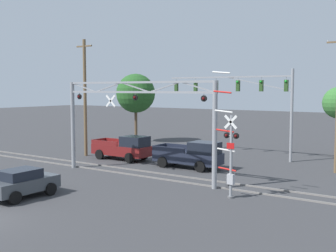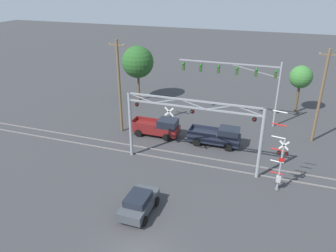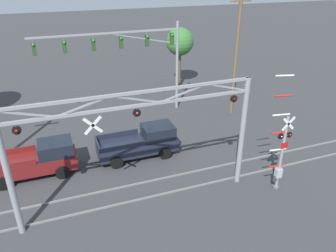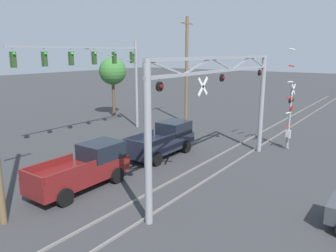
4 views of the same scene
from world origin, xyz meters
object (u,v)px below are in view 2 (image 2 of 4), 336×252
at_px(utility_pole_left, 119,86).
at_px(background_tree_far_left_verge, 301,77).
at_px(crossing_signal_mast, 280,164).
at_px(traffic_signal_span, 247,78).
at_px(sedan_waiting, 139,203).
at_px(pickup_truck_lead, 217,136).
at_px(utility_pole_right, 321,96).
at_px(pickup_truck_following, 158,127).
at_px(background_tree_beyond_span, 138,62).
at_px(crossing_gantry, 192,124).

distance_m(utility_pole_left, background_tree_far_left_verge, 22.50).
relative_size(crossing_signal_mast, traffic_signal_span, 0.59).
xyz_separation_m(crossing_signal_mast, sedan_waiting, (-9.50, -6.34, -1.59)).
relative_size(pickup_truck_lead, utility_pole_right, 0.54).
distance_m(crossing_signal_mast, background_tree_far_left_verge, 18.83).
xyz_separation_m(crossing_signal_mast, pickup_truck_following, (-12.78, 6.30, -1.39)).
bearing_deg(utility_pole_left, sedan_waiting, -58.54).
distance_m(pickup_truck_following, utility_pole_left, 6.10).
xyz_separation_m(pickup_truck_lead, utility_pole_left, (-10.94, -0.11, 4.28)).
relative_size(utility_pole_right, background_tree_beyond_span, 1.28).
xyz_separation_m(pickup_truck_lead, pickup_truck_following, (-6.60, 0.07, -0.00)).
relative_size(sedan_waiting, utility_pole_left, 0.38).
bearing_deg(traffic_signal_span, background_tree_beyond_span, 168.29).
relative_size(crossing_signal_mast, utility_pole_right, 0.71).
distance_m(background_tree_beyond_span, background_tree_far_left_verge, 21.23).
xyz_separation_m(traffic_signal_span, background_tree_beyond_span, (-15.04, 3.12, -0.04)).
bearing_deg(pickup_truck_following, crossing_signal_mast, -26.23).
height_order(sedan_waiting, background_tree_beyond_span, background_tree_beyond_span).
bearing_deg(background_tree_beyond_span, background_tree_far_left_verge, 6.18).
bearing_deg(background_tree_far_left_verge, crossing_signal_mast, -94.84).
relative_size(crossing_signal_mast, utility_pole_left, 0.67).
distance_m(sedan_waiting, utility_pole_left, 15.29).
bearing_deg(background_tree_far_left_verge, utility_pole_right, -78.28).
relative_size(pickup_truck_lead, background_tree_beyond_span, 0.69).
height_order(crossing_signal_mast, utility_pole_left, utility_pole_left).
height_order(crossing_signal_mast, pickup_truck_lead, crossing_signal_mast).
height_order(pickup_truck_lead, utility_pole_right, utility_pole_right).
bearing_deg(crossing_gantry, traffic_signal_span, 74.71).
height_order(crossing_signal_mast, background_tree_beyond_span, background_tree_beyond_span).
bearing_deg(sedan_waiting, crossing_gantry, 76.96).
bearing_deg(pickup_truck_following, pickup_truck_lead, -0.58).
distance_m(utility_pole_left, background_tree_beyond_span, 10.49).
bearing_deg(traffic_signal_span, pickup_truck_lead, -103.76).
bearing_deg(background_tree_far_left_verge, background_tree_beyond_span, -173.82).
bearing_deg(background_tree_far_left_verge, pickup_truck_lead, -122.07).
xyz_separation_m(pickup_truck_lead, background_tree_beyond_span, (-13.33, 10.10, 4.45)).
relative_size(traffic_signal_span, background_tree_far_left_verge, 1.92).
bearing_deg(background_tree_beyond_span, pickup_truck_lead, -37.15).
bearing_deg(crossing_gantry, background_tree_beyond_span, 128.38).
relative_size(crossing_signal_mast, pickup_truck_lead, 1.31).
distance_m(crossing_gantry, sedan_waiting, 8.65).
relative_size(pickup_truck_following, background_tree_beyond_span, 0.69).
bearing_deg(crossing_signal_mast, background_tree_far_left_verge, 85.16).
xyz_separation_m(crossing_gantry, background_tree_far_left_verge, (9.28, 17.20, 0.50)).
bearing_deg(pickup_truck_lead, utility_pole_left, -179.43).
relative_size(crossing_gantry, utility_pole_right, 1.25).
relative_size(crossing_gantry, background_tree_far_left_verge, 2.00).
distance_m(crossing_gantry, pickup_truck_lead, 5.97).
relative_size(background_tree_beyond_span, background_tree_far_left_verge, 1.24).
height_order(traffic_signal_span, utility_pole_right, utility_pole_right).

